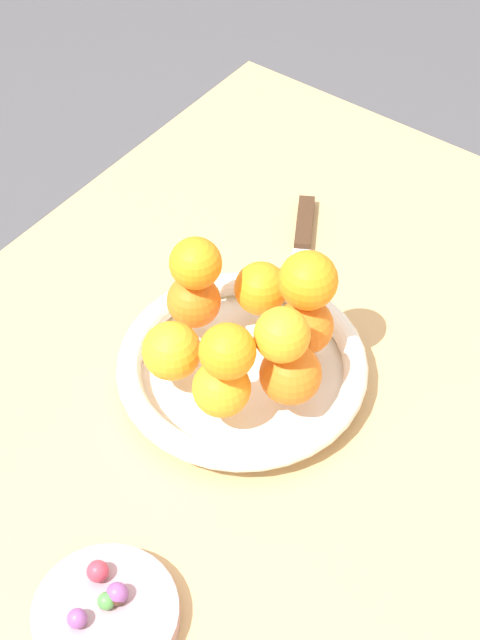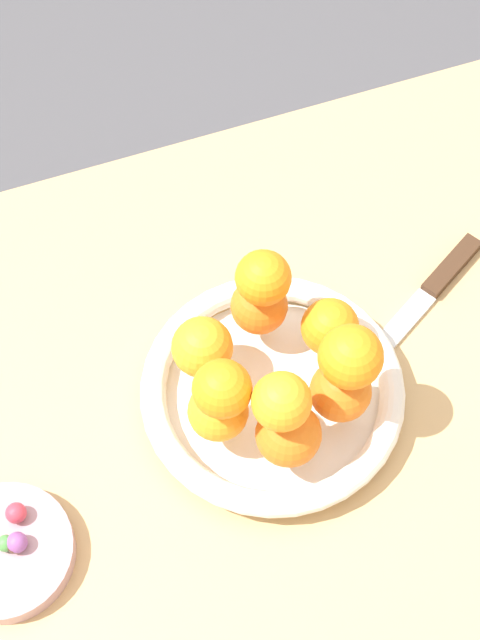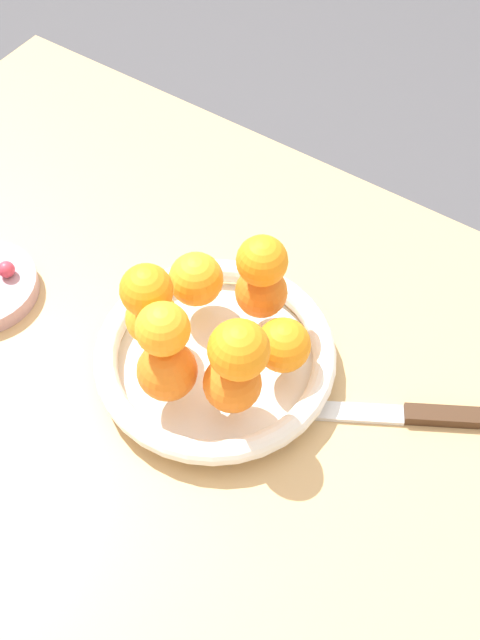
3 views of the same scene
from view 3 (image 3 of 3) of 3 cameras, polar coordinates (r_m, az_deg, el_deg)
ground_plane at (r=1.58m, az=-3.03°, el=-17.88°), size 6.00×6.00×0.00m
dining_table at (r=0.99m, az=-4.65°, el=-5.79°), size 1.10×0.76×0.74m
fruit_bowl at (r=0.89m, az=-1.77°, el=-2.65°), size 0.27×0.27×0.04m
orange_0 at (r=0.81m, az=-0.55°, el=-4.54°), size 0.06×0.06×0.06m
orange_1 at (r=0.84m, az=3.09°, el=-1.79°), size 0.06×0.06×0.06m
orange_2 at (r=0.88m, az=1.52°, el=2.02°), size 0.06×0.06×0.06m
orange_3 at (r=0.89m, az=-3.15°, el=2.92°), size 0.06×0.06×0.06m
orange_4 at (r=0.86m, az=-6.32°, el=0.00°), size 0.06×0.06×0.06m
orange_5 at (r=0.82m, az=-5.20°, el=-3.62°), size 0.06×0.06×0.06m
orange_6 at (r=0.83m, az=1.58°, el=4.23°), size 0.05×0.05×0.05m
orange_7 at (r=0.76m, az=-0.09°, el=-2.14°), size 0.06×0.06×0.06m
orange_8 at (r=0.78m, az=-5.51°, el=-0.63°), size 0.05×0.05×0.05m
orange_9 at (r=0.81m, az=-6.67°, el=2.12°), size 0.06×0.06×0.06m
candy_ball_0 at (r=0.99m, az=-16.28°, el=3.48°), size 0.02×0.02×0.02m
knife at (r=0.88m, az=10.52°, el=-6.57°), size 0.24×0.15×0.01m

